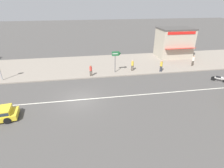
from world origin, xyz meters
name	(u,v)px	position (x,y,z in m)	size (l,w,h in m)	color
ground_plane	(80,100)	(0.00, 0.00, 0.00)	(160.00, 160.00, 0.00)	#4C4947
lane_centre_stripe	(80,100)	(0.00, 0.00, 0.00)	(50.40, 0.14, 0.01)	silver
kerb_strip	(80,66)	(0.00, 10.41, 0.07)	(68.00, 10.00, 0.15)	gray
motorcycle_0	(220,79)	(17.87, 1.72, 0.42)	(1.52, 1.29, 0.80)	black
arrow_signboard	(119,55)	(5.48, 6.69, 2.76)	(1.28, 0.70, 3.11)	#4C4C51
pedestrian_near_clock	(91,70)	(1.51, 5.92, 1.06)	(0.34, 0.34, 1.57)	#4C4238
pedestrian_mid_kerb	(193,60)	(17.57, 7.41, 1.12)	(0.34, 0.34, 1.66)	#4C4238
pedestrian_by_shop	(132,64)	(7.63, 6.94, 1.10)	(0.34, 0.34, 1.63)	#4C4238
pedestrian_far_end	(161,65)	(11.62, 5.91, 1.14)	(0.34, 0.34, 1.70)	#232838
shopfront_far_kios	(174,42)	(16.80, 12.75, 2.69)	(5.87, 4.95, 5.07)	#B2A893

